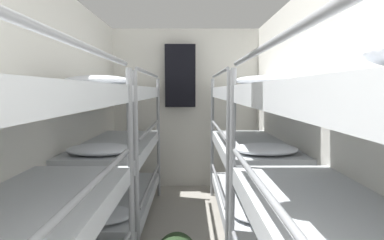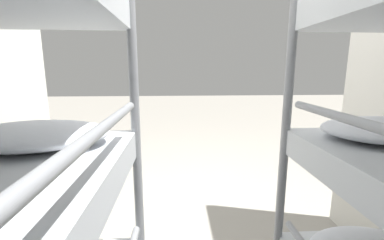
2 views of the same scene
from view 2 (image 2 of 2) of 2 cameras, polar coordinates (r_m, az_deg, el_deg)
The scene contains 1 object.
ground_plane at distance 2.17m, azimuth 1.88°, elevation -22.68°, with size 20.00×20.00×0.00m, color gray.
Camera 2 is at (0.17, 1.79, 1.21)m, focal length 24.00 mm.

